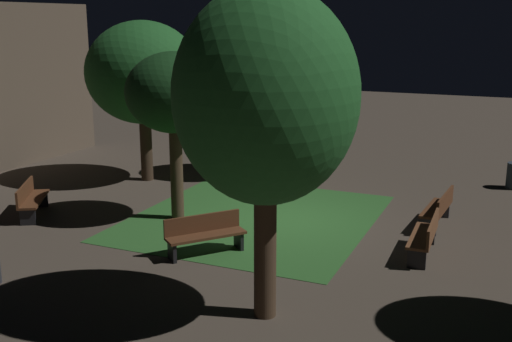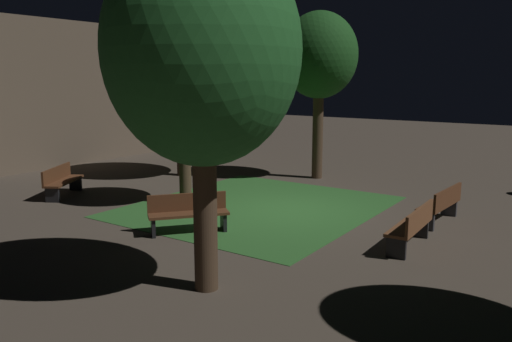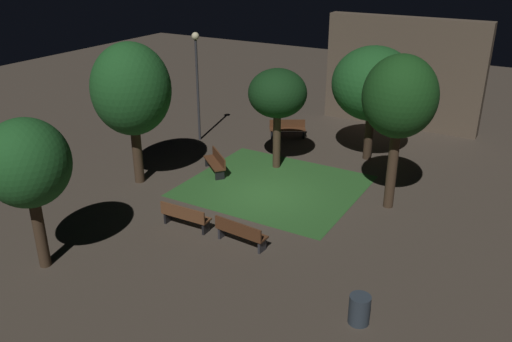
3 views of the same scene
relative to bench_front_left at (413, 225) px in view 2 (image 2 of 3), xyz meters
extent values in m
plane|color=#473D33|center=(1.12, 3.62, -0.48)|extent=(60.00, 60.00, 0.00)
cube|color=#2D6028|center=(1.01, 4.56, -0.48)|extent=(6.73, 6.04, 0.01)
cube|color=brown|center=(0.00, 0.08, -0.03)|extent=(1.81, 0.52, 0.06)
cube|color=brown|center=(0.00, -0.13, 0.20)|extent=(1.80, 0.10, 0.40)
cube|color=black|center=(-0.80, 0.06, -0.27)|extent=(0.09, 0.39, 0.42)
cube|color=black|center=(0.80, 0.09, -0.27)|extent=(0.09, 0.39, 0.42)
cube|color=#512D19|center=(2.23, 0.08, -0.03)|extent=(1.83, 0.61, 0.06)
cube|color=#512D19|center=(2.22, -0.13, 0.20)|extent=(1.80, 0.20, 0.40)
cube|color=#2D2D33|center=(1.43, 0.14, -0.27)|extent=(0.11, 0.39, 0.42)
cube|color=#2D2D33|center=(3.03, 0.01, -0.27)|extent=(0.11, 0.39, 0.42)
cube|color=#512D19|center=(-1.17, 10.03, -0.03)|extent=(1.79, 1.33, 0.06)
cube|color=#512D19|center=(-1.28, 10.21, 0.20)|extent=(1.58, 0.97, 0.40)
cube|color=black|center=(-0.48, 10.44, -0.27)|extent=(0.27, 0.37, 0.42)
cube|color=black|center=(-1.86, 9.62, -0.27)|extent=(0.27, 0.37, 0.42)
cube|color=#512D19|center=(-1.85, 4.49, -0.03)|extent=(1.69, 1.52, 0.06)
cube|color=#512D19|center=(-1.72, 4.65, 0.20)|extent=(1.42, 1.20, 0.40)
cube|color=black|center=(-1.24, 3.98, -0.27)|extent=(0.31, 0.35, 0.42)
cube|color=black|center=(-2.47, 5.00, -0.27)|extent=(0.31, 0.35, 0.42)
cylinder|color=#423021|center=(-4.01, 2.18, 1.04)|extent=(0.39, 0.39, 3.05)
ellipsoid|color=#1E5623|center=(-4.01, 2.18, 3.42)|extent=(3.09, 3.09, 3.61)
cylinder|color=#38281C|center=(3.25, 9.36, 0.77)|extent=(0.38, 0.38, 2.49)
ellipsoid|color=#1E5623|center=(3.25, 9.36, 3.00)|extent=(3.60, 3.60, 3.22)
cylinder|color=#423021|center=(5.55, 5.13, 1.27)|extent=(0.37, 0.37, 3.51)
ellipsoid|color=#194719|center=(5.55, 5.13, 3.74)|extent=(2.59, 2.59, 2.91)
cylinder|color=#423021|center=(0.14, 6.39, 0.84)|extent=(0.33, 0.33, 2.65)
ellipsoid|color=#143816|center=(0.14, 6.39, 2.84)|extent=(2.47, 2.47, 2.05)
cube|color=brown|center=(3.04, 14.87, 2.36)|extent=(8.18, 0.80, 5.67)
camera|label=1|loc=(-13.29, -1.66, 4.64)|focal=43.33mm
camera|label=2|loc=(-10.18, -3.05, 3.00)|focal=35.79mm
camera|label=3|loc=(10.12, -12.59, 8.56)|focal=37.05mm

